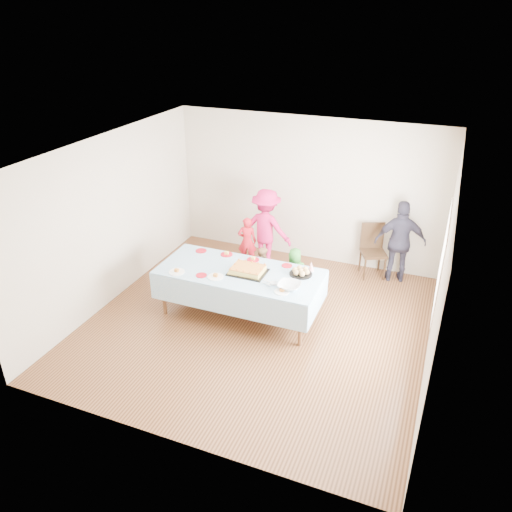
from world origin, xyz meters
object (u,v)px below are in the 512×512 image
Objects in this scene: dining_chair at (373,247)px; party_table at (240,274)px; adult_left at (266,228)px; birthday_cake at (248,270)px.

party_table is at bearing -152.68° from dining_chair.
dining_chair is at bearing 51.92° from party_table.
dining_chair is 1.95m from adult_left.
dining_chair is (1.67, 2.13, -0.19)m from party_table.
birthday_cake is 1.78m from adult_left.
party_table is 0.17m from birthday_cake.
birthday_cake is 2.64m from dining_chair.
dining_chair reaches higher than birthday_cake.
dining_chair is at bearing -163.40° from adult_left.
birthday_cake is at bearing -150.37° from dining_chair.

